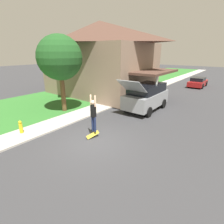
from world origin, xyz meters
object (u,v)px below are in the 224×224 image
Objects in this scene: suv_parked at (146,96)px; skateboard at (93,135)px; car_down_street at (198,82)px; skateboarder at (93,113)px; lawn_tree_near at (60,58)px; fire_hydrant at (21,127)px.

suv_parked reaches higher than skateboard.
skateboarder is at bearing -93.04° from car_down_street.
suv_parked is 6.27m from skateboarder.
suv_parked is (5.04, 4.38, -2.99)m from lawn_tree_near.
suv_parked reaches higher than skateboarder.
car_down_street is 5.80× the size of skateboard.
car_down_street is 20.01m from skateboard.
skateboarder reaches higher than fire_hydrant.
skateboarder is 2.72× the size of fire_hydrant.
skateboarder is 1.25m from skateboard.
car_down_street is (6.06, 17.97, -3.53)m from lawn_tree_near.
car_down_street is at bearing 85.69° from suv_parked.
fire_hydrant is (1.38, -4.20, -3.69)m from lawn_tree_near.
fire_hydrant is (-3.65, -8.58, -0.70)m from suv_parked.
car_down_street is at bearing 86.96° from skateboarder.
skateboarder is (5.01, -1.88, -2.71)m from lawn_tree_near.
skateboard is at bearing 31.17° from fire_hydrant.
car_down_street is at bearing 78.08° from fire_hydrant.
fire_hydrant is (-3.62, -2.32, -0.98)m from skateboarder.
lawn_tree_near is 7.58× the size of fire_hydrant.
skateboarder is at bearing 32.58° from fire_hydrant.
suv_parked is at bearing 41.00° from lawn_tree_near.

